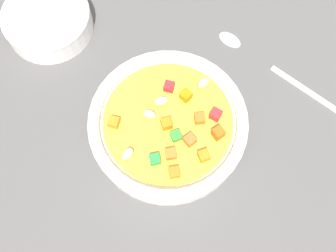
% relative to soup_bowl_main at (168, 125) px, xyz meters
% --- Properties ---
extents(ground_plane, '(1.40, 1.40, 0.02)m').
position_rel_soup_bowl_main_xyz_m(ground_plane, '(0.00, 0.00, -0.04)').
color(ground_plane, '#565451').
extents(soup_bowl_main, '(0.21, 0.21, 0.05)m').
position_rel_soup_bowl_main_xyz_m(soup_bowl_main, '(0.00, 0.00, 0.00)').
color(soup_bowl_main, white).
rests_on(soup_bowl_main, ground_plane).
extents(spoon, '(0.10, 0.23, 0.01)m').
position_rel_soup_bowl_main_xyz_m(spoon, '(0.13, -0.13, -0.02)').
color(spoon, silver).
rests_on(spoon, ground_plane).
extents(side_bowl_small, '(0.13, 0.13, 0.04)m').
position_rel_soup_bowl_main_xyz_m(side_bowl_small, '(0.11, 0.22, -0.01)').
color(side_bowl_small, white).
rests_on(side_bowl_small, ground_plane).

